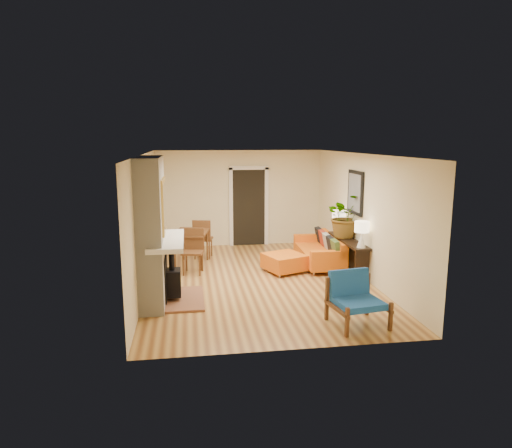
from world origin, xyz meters
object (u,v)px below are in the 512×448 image
object	(u,v)px
houseplant	(345,216)
ottoman	(284,262)
console_table	(348,246)
lamp_far	(338,219)
sofa	(322,251)
dining_table	(195,238)
blue_chair	(355,296)
lamp_near	(362,231)

from	to	relation	value
houseplant	ottoman	bearing A→B (deg)	-178.51
console_table	houseplant	world-z (taller)	houseplant
lamp_far	sofa	bearing A→B (deg)	-170.11
ottoman	lamp_far	world-z (taller)	lamp_far
sofa	ottoman	xyz separation A→B (m)	(-0.99, -0.46, -0.10)
lamp_far	houseplant	bearing A→B (deg)	-91.17
ottoman	console_table	bearing A→B (deg)	-7.22
ottoman	dining_table	world-z (taller)	dining_table
blue_chair	lamp_near	xyz separation A→B (m)	(0.88, 2.02, 0.61)
blue_chair	lamp_far	size ratio (longest dim) A/B	1.67
dining_table	lamp_far	world-z (taller)	lamp_far
sofa	lamp_near	world-z (taller)	lamp_near
console_table	houseplant	xyz separation A→B (m)	(-0.01, 0.21, 0.64)
console_table	houseplant	bearing A→B (deg)	92.70
console_table	sofa	bearing A→B (deg)	122.47
sofa	blue_chair	size ratio (longest dim) A/B	2.12
sofa	ottoman	world-z (taller)	sofa
blue_chair	dining_table	size ratio (longest dim) A/B	0.49
blue_chair	houseplant	size ratio (longest dim) A/B	0.91
ottoman	lamp_far	size ratio (longest dim) A/B	1.87
sofa	lamp_near	distance (m)	1.62
sofa	dining_table	bearing A→B (deg)	172.36
lamp_near	houseplant	xyz separation A→B (m)	(-0.01, 0.97, 0.16)
console_table	lamp_near	distance (m)	0.90
dining_table	lamp_far	xyz separation A→B (m)	(3.33, -0.32, 0.42)
lamp_near	houseplant	world-z (taller)	houseplant
sofa	console_table	size ratio (longest dim) A/B	1.04
sofa	blue_chair	distance (m)	3.44
blue_chair	console_table	distance (m)	2.92
houseplant	lamp_near	bearing A→B (deg)	-89.41
lamp_far	blue_chair	bearing A→B (deg)	-104.22
ottoman	blue_chair	distance (m)	3.00
sofa	lamp_far	distance (m)	0.84
dining_table	console_table	size ratio (longest dim) A/B	1.00
console_table	ottoman	bearing A→B (deg)	172.78
ottoman	sofa	bearing A→B (deg)	24.65
sofa	lamp_far	bearing A→B (deg)	9.89
lamp_near	console_table	bearing A→B (deg)	90.00
sofa	blue_chair	world-z (taller)	blue_chair
sofa	houseplant	xyz separation A→B (m)	(0.39, -0.42, 0.89)
blue_chair	console_table	bearing A→B (deg)	72.38
lamp_near	lamp_far	world-z (taller)	same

